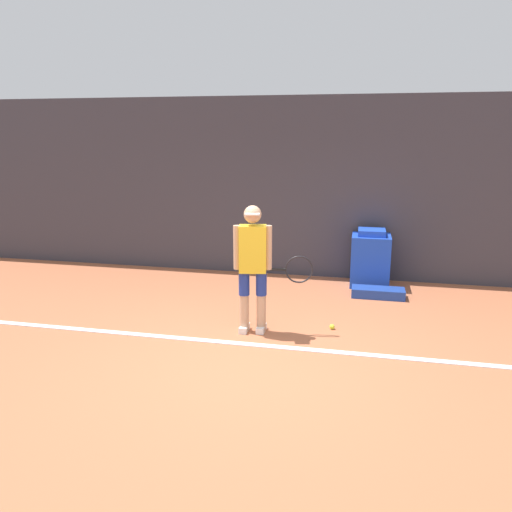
{
  "coord_description": "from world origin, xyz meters",
  "views": [
    {
      "loc": [
        1.13,
        -5.16,
        2.52
      ],
      "look_at": [
        -0.18,
        0.97,
        0.96
      ],
      "focal_mm": 35.0,
      "sensor_mm": 36.0,
      "label": 1
    }
  ],
  "objects": [
    {
      "name": "covered_chair",
      "position": [
        1.31,
        3.17,
        0.46
      ],
      "size": [
        0.63,
        0.6,
        0.96
      ],
      "color": "blue",
      "rests_on": "ground_plane"
    },
    {
      "name": "court_baseline",
      "position": [
        0.0,
        0.34,
        0.01
      ],
      "size": [
        21.6,
        0.1,
        0.01
      ],
      "color": "white",
      "rests_on": "ground_plane"
    },
    {
      "name": "back_wall",
      "position": [
        0.0,
        3.57,
        1.57
      ],
      "size": [
        24.0,
        0.1,
        3.13
      ],
      "color": "#383842",
      "rests_on": "ground_plane"
    },
    {
      "name": "tennis_player",
      "position": [
        -0.17,
        0.78,
        0.92
      ],
      "size": [
        0.99,
        0.32,
        1.65
      ],
      "rotation": [
        0.0,
        0.0,
        0.18
      ],
      "color": "tan",
      "rests_on": "ground_plane"
    },
    {
      "name": "tennis_ball",
      "position": [
        0.82,
        1.06,
        0.03
      ],
      "size": [
        0.07,
        0.07,
        0.07
      ],
      "color": "#D1E533",
      "rests_on": "ground_plane"
    },
    {
      "name": "ground_plane",
      "position": [
        0.0,
        0.0,
        0.0
      ],
      "size": [
        24.0,
        24.0,
        0.0
      ],
      "primitive_type": "plane",
      "color": "#B76642"
    },
    {
      "name": "equipment_bag",
      "position": [
        1.44,
        2.54,
        0.07
      ],
      "size": [
        0.82,
        0.31,
        0.15
      ],
      "color": "#1E3D99",
      "rests_on": "ground_plane"
    }
  ]
}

